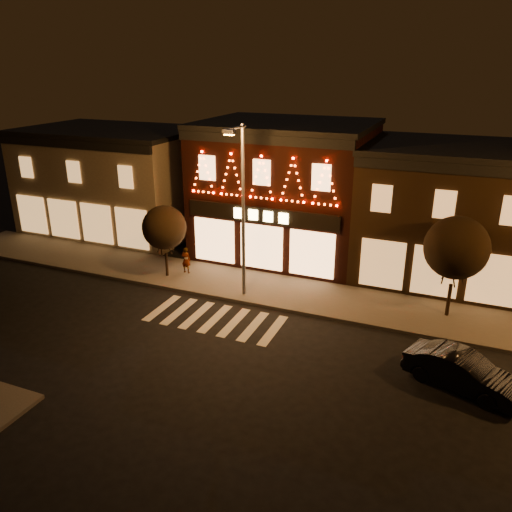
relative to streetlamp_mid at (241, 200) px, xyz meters
The scene contains 10 objects.
ground 8.45m from the streetlamp_mid, 92.53° to the right, with size 120.00×120.00×0.00m, color black.
sidewalk_far 5.68m from the streetlamp_mid, 39.86° to the left, with size 44.00×4.00×0.15m, color #47423D.
building_left 15.31m from the streetlamp_mid, 150.83° to the left, with size 12.20×8.28×7.30m.
building_pulp 7.50m from the streetlamp_mid, 92.25° to the left, with size 10.20×8.34×8.30m.
building_right_a 11.93m from the streetlamp_mid, 38.85° to the left, with size 9.20×8.28×7.50m.
streetlamp_mid is the anchor object (origin of this frame).
tree_left 5.63m from the streetlamp_mid, behind, with size 2.46×2.46×4.11m.
tree_right 10.33m from the streetlamp_mid, 10.47° to the left, with size 2.96×2.96×4.94m.
dark_sedan 12.44m from the streetlamp_mid, 19.99° to the right, with size 1.50×4.30×1.42m, color black.
pedestrian 6.33m from the streetlamp_mid, 159.20° to the left, with size 0.57×0.37×1.55m, color gray.
Camera 1 is at (10.29, -15.55, 11.69)m, focal length 35.90 mm.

